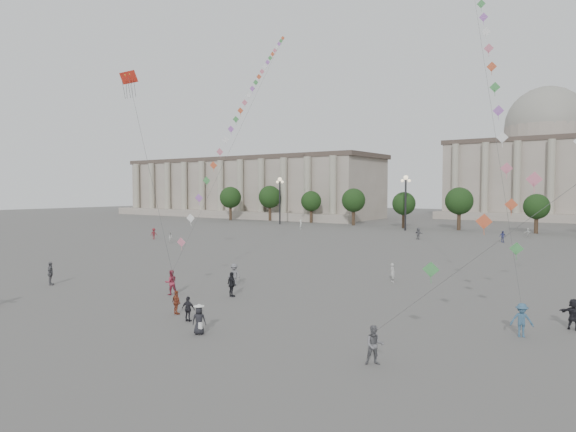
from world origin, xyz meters
The scene contains 25 objects.
ground centered at (0.00, 0.00, 0.00)m, with size 360.00×360.00×0.00m, color #514F4C.
hall_west centered at (-75.00, 93.89, 8.43)m, with size 84.00×26.22×17.20m.
hall_central centered at (0.00, 129.22, 14.23)m, with size 48.30×34.30×35.50m.
tree_row centered at (0.00, 78.00, 5.39)m, with size 137.12×5.12×8.00m.
lamp_post_far_west centered at (-45.00, 70.00, 7.35)m, with size 2.00×0.90×10.65m.
lamp_post_mid_west centered at (-15.00, 70.00, 7.35)m, with size 2.00×0.90×10.65m.
person_crowd_0 centered at (5.54, 57.59, 0.85)m, with size 1.00×0.42×1.71m, color #3A4082.
person_crowd_1 centered at (-34.97, 28.59, 0.79)m, with size 0.77×0.60×1.58m, color silver.
person_crowd_2 centered at (-41.03, 30.51, 0.88)m, with size 1.14×0.65×1.76m, color maroon.
person_crowd_3 centered at (20.14, 9.18, 0.89)m, with size 1.65×0.53×1.78m, color black.
person_crowd_4 centered at (7.18, 68.00, 0.75)m, with size 1.40×0.45×1.51m, color silver.
person_crowd_6 centered at (-4.37, 8.06, 0.92)m, with size 1.19×0.69×1.85m, color slate.
person_crowd_10 centered at (-33.24, 60.99, 0.96)m, with size 0.70×0.46×1.91m, color silver.
person_crowd_12 centered at (-6.47, 54.60, 0.93)m, with size 1.72×0.55×1.85m, color slate.
person_crowd_13 centered at (5.63, 17.16, 0.82)m, with size 0.60×0.39×1.63m, color #B0B0AC.
tourist_0 centered at (-0.95, -1.37, 0.77)m, with size 0.90×0.37×1.53m, color brown.
tourist_1 centered at (-1.64, 4.69, 0.92)m, with size 1.08×0.45×1.85m, color black.
tourist_3 centered at (-17.07, -0.50, 0.97)m, with size 1.14×0.47×1.94m, color slate.
tourist_4 centered at (0.95, -2.16, 0.76)m, with size 0.89×0.37×1.52m, color #232228.
kite_flyer_0 centered at (-5.91, 2.63, 0.93)m, with size 0.91×0.71×1.87m, color #97293E.
kite_flyer_1 centered at (18.02, 5.97, 0.91)m, with size 1.18×0.68×1.83m, color #345876.
kite_flyer_2 centered at (13.46, -2.61, 0.89)m, with size 0.87×0.68×1.79m, color slate.
hat_person centered at (3.45, -3.75, 0.83)m, with size 0.90×0.82×1.69m.
dragon_kite centered at (-16.45, 7.26, 17.51)m, with size 8.98×4.66×24.63m.
kite_train_west centered at (-20.08, 29.74, 20.69)m, with size 27.01×50.45×68.39m.
Camera 1 is at (23.49, -23.61, 7.97)m, focal length 32.00 mm.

